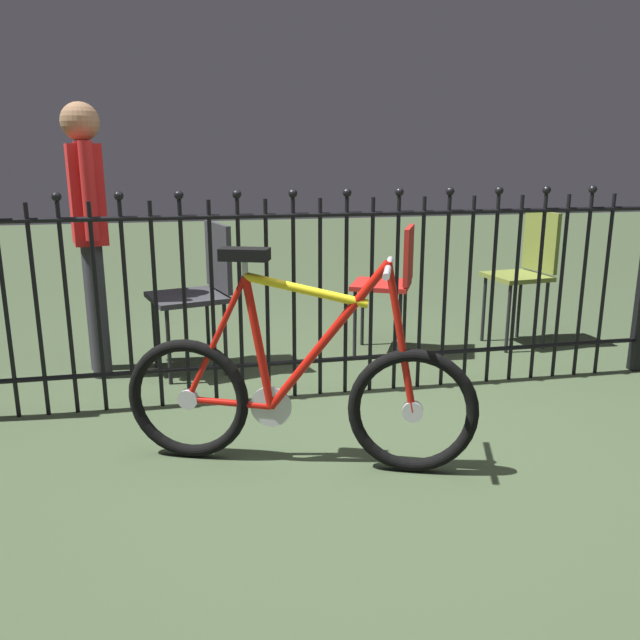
{
  "coord_description": "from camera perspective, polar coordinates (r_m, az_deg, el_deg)",
  "views": [
    {
      "loc": [
        -0.77,
        -2.69,
        1.32
      ],
      "look_at": [
        -0.17,
        0.2,
        0.55
      ],
      "focal_mm": 36.74,
      "sensor_mm": 36.0,
      "label": 1
    }
  ],
  "objects": [
    {
      "name": "ground_plane",
      "position": [
        3.09,
        3.85,
        -10.69
      ],
      "size": [
        20.0,
        20.0,
        0.0
      ],
      "primitive_type": "plane",
      "color": "#3A492F"
    },
    {
      "name": "iron_fence",
      "position": [
        3.51,
        0.01,
        2.66
      ],
      "size": [
        3.92,
        0.07,
        1.19
      ],
      "color": "black",
      "rests_on": "ground"
    },
    {
      "name": "bicycle",
      "position": [
        2.78,
        -2.01,
        -6.42
      ],
      "size": [
        1.43,
        0.6,
        0.94
      ],
      "color": "black",
      "rests_on": "ground"
    },
    {
      "name": "chair_charcoal",
      "position": [
        3.99,
        -10.34,
        3.17
      ],
      "size": [
        0.52,
        0.52,
        0.9
      ],
      "color": "black",
      "rests_on": "ground"
    },
    {
      "name": "chair_red",
      "position": [
        4.28,
        6.35,
        3.79
      ],
      "size": [
        0.48,
        0.48,
        0.85
      ],
      "color": "black",
      "rests_on": "ground"
    },
    {
      "name": "chair_olive",
      "position": [
        4.69,
        17.61,
        4.6
      ],
      "size": [
        0.41,
        0.41,
        0.92
      ],
      "color": "black",
      "rests_on": "ground"
    },
    {
      "name": "person_visitor",
      "position": [
        4.04,
        -19.52,
        8.36
      ],
      "size": [
        0.24,
        0.47,
        1.58
      ],
      "color": "#2D2D33",
      "rests_on": "ground"
    }
  ]
}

